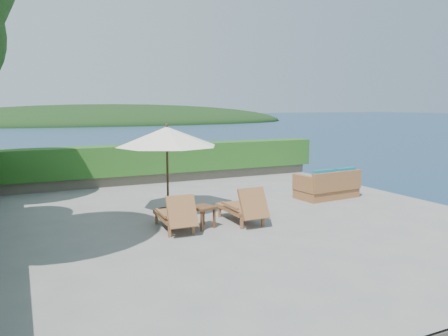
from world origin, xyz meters
name	(u,v)px	position (x,y,z in m)	size (l,w,h in m)	color
ground	(227,217)	(0.00, 0.00, 0.00)	(12.00, 12.00, 0.00)	gray
foundation	(227,278)	(0.00, 0.00, -1.55)	(12.00, 12.00, 3.00)	#5B5448
ocean	(227,332)	(0.00, 0.00, -3.00)	(600.00, 600.00, 0.00)	#18294B
offshore_island	(114,123)	(25.00, 140.00, -3.00)	(126.00, 57.60, 12.60)	black
planter_wall_far	(159,177)	(0.00, 5.60, 0.18)	(12.00, 0.60, 0.36)	#6D6757
hedge_far	(159,158)	(0.00, 5.60, 0.85)	(12.40, 0.90, 1.00)	#164D17
patio_umbrella	(167,137)	(-1.16, 1.04, 1.93)	(2.69, 2.69, 2.28)	black
lounge_left	(176,215)	(-1.50, -0.56, 0.36)	(0.72, 1.51, 0.86)	#9C6038
lounge_right	(243,207)	(0.13, -0.61, 0.37)	(0.72, 1.56, 0.90)	#9C6038
side_table	(202,210)	(-0.89, -0.61, 0.41)	(0.59, 0.59, 0.50)	brown
wicker_loveseat	(328,186)	(3.68, 0.78, 0.35)	(1.93, 1.10, 0.91)	#9C6038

